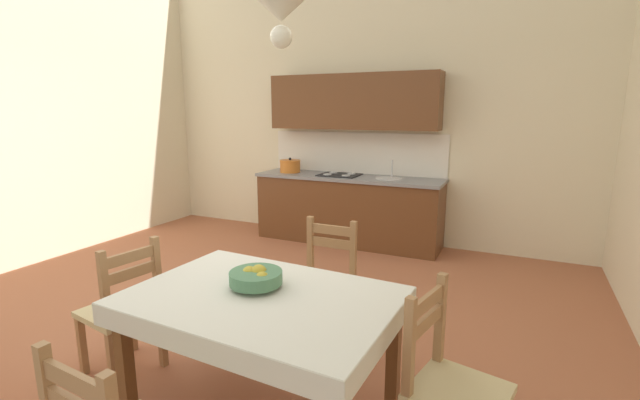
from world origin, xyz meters
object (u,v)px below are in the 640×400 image
(kitchen_cabinetry, at_px, (349,179))
(fruit_bowl, at_px, (256,277))
(dining_chair_tv_side, at_px, (123,311))
(dining_table, at_px, (262,315))
(pendant_lamp, at_px, (281,9))
(dining_chair_window_side, at_px, (450,388))
(dining_chair_kitchen_side, at_px, (324,286))

(kitchen_cabinetry, bearing_deg, fruit_bowl, -77.41)
(dining_chair_tv_side, bearing_deg, fruit_bowl, 5.15)
(kitchen_cabinetry, bearing_deg, dining_table, -76.41)
(pendant_lamp, bearing_deg, dining_chair_window_side, -1.58)
(dining_chair_tv_side, xyz_separation_m, pendant_lamp, (1.18, 0.11, 1.78))
(kitchen_cabinetry, xyz_separation_m, pendant_lamp, (0.93, -3.34, 1.37))
(kitchen_cabinetry, relative_size, dining_chair_kitchen_side, 2.66)
(dining_chair_tv_side, distance_m, pendant_lamp, 2.14)
(dining_chair_kitchen_side, distance_m, dining_chair_window_side, 1.37)
(dining_table, height_order, fruit_bowl, fruit_bowl)
(dining_chair_kitchen_side, height_order, dining_chair_window_side, same)
(kitchen_cabinetry, distance_m, dining_table, 3.53)
(fruit_bowl, xyz_separation_m, pendant_lamp, (0.18, 0.02, 1.41))
(kitchen_cabinetry, distance_m, dining_chair_window_side, 3.85)
(kitchen_cabinetry, distance_m, fruit_bowl, 3.43)
(kitchen_cabinetry, bearing_deg, dining_chair_window_side, -61.30)
(dining_chair_kitchen_side, bearing_deg, pendant_lamp, -79.96)
(kitchen_cabinetry, height_order, pendant_lamp, pendant_lamp)
(dining_chair_kitchen_side, bearing_deg, dining_chair_window_side, -39.28)
(kitchen_cabinetry, xyz_separation_m, dining_chair_kitchen_side, (0.78, -2.50, -0.41))
(dining_chair_tv_side, relative_size, fruit_bowl, 3.10)
(dining_chair_window_side, relative_size, fruit_bowl, 3.10)
(pendant_lamp, bearing_deg, kitchen_cabinetry, 105.58)
(dining_chair_window_side, height_order, fruit_bowl, dining_chair_window_side)
(fruit_bowl, bearing_deg, dining_table, -42.98)
(dining_table, distance_m, dining_chair_tv_side, 1.09)
(dining_chair_kitchen_side, xyz_separation_m, dining_chair_tv_side, (-1.03, -0.95, 0.00))
(dining_table, distance_m, fruit_bowl, 0.21)
(kitchen_cabinetry, xyz_separation_m, fruit_bowl, (0.75, -3.35, -0.04))
(dining_chair_tv_side, bearing_deg, kitchen_cabinetry, 85.91)
(dining_chair_kitchen_side, relative_size, dining_chair_window_side, 1.00)
(dining_chair_window_side, bearing_deg, pendant_lamp, 178.42)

